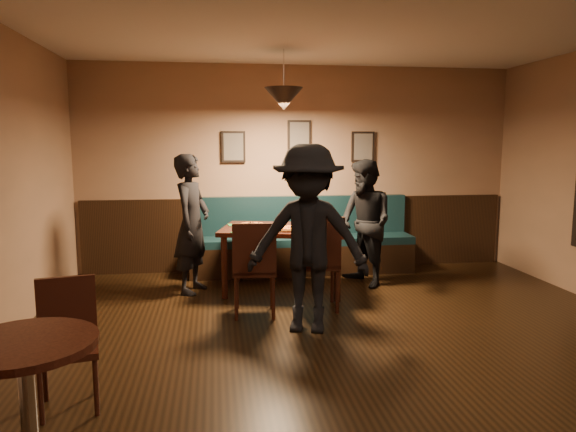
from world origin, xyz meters
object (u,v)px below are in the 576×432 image
Objects in this scene: booth_bench at (302,236)px; chair_near_left at (254,268)px; dining_table at (284,259)px; diner_front at (308,239)px; diner_left at (192,224)px; soda_glass at (342,224)px; cafe_table at (29,412)px; chair_near_right at (317,262)px; cafe_chair_far at (68,347)px; diner_right at (365,223)px; tabasco_bottle at (326,222)px.

chair_near_left is (-0.77, -1.68, -0.01)m from booth_bench.
diner_front is at bearing -74.69° from dining_table.
diner_left reaches higher than booth_bench.
soda_glass reaches higher than cafe_table.
booth_bench is 2.09× the size of dining_table.
chair_near_right is 0.58× the size of diner_front.
dining_table is at bearing -136.88° from cafe_chair_far.
diner_right is at bearing 51.37° from cafe_table.
diner_front is (0.05, -1.35, 0.49)m from dining_table.
diner_right is 2.04× the size of cafe_table.
diner_front is 14.10× the size of tabasco_bottle.
dining_table is 0.82× the size of diner_front.
tabasco_bottle is at bearing 43.59° from chair_near_left.
diner_front is 2.28× the size of cafe_table.
tabasco_bottle is at bearing 75.16° from chair_near_right.
dining_table is at bearing -75.15° from diner_left.
soda_glass is at bearing -82.58° from diner_left.
cafe_chair_far is (-0.01, 0.77, 0.05)m from cafe_table.
chair_near_left reaches higher than soda_glass.
diner_left is 10.73× the size of soda_glass.
diner_front reaches higher than cafe_chair_far.
diner_right is (1.01, 0.11, 0.40)m from dining_table.
dining_table is (-0.36, -0.86, -0.12)m from booth_bench.
booth_bench is 2.26m from diner_front.
chair_near_left is at bearing -153.24° from soda_glass.
dining_table is at bearing 172.30° from tabasco_bottle.
booth_bench is at bearing 98.70° from diner_front.
chair_near_right is 8.18× the size of tabasco_bottle.
chair_near_right is 0.62× the size of diner_left.
diner_right is at bearing -48.87° from booth_bench.
chair_near_left is 7.90× the size of tabasco_bottle.
chair_near_right is 3.35m from cafe_table.
diner_front reaches higher than chair_near_left.
tabasco_bottle is (0.44, 1.29, -0.04)m from diner_front.
diner_front is 1.21m from soda_glass.
soda_glass is at bearing -64.20° from diner_right.
tabasco_bottle is 0.14× the size of cafe_chair_far.
chair_near_right is at bearing -100.69° from diner_left.
tabasco_bottle is (0.90, 0.75, 0.34)m from chair_near_left.
diner_left is 2.82m from cafe_chair_far.
chair_near_right is 2.78m from cafe_chair_far.
diner_left is at bearing -110.52° from diner_right.
chair_near_left is 1.14× the size of cafe_chair_far.
tabasco_bottle is at bearing 87.78° from diner_front.
diner_front is (-0.32, -2.21, 0.37)m from booth_bench.
chair_near_left is at bearing 147.37° from diner_front.
cafe_table is at bearing -114.18° from chair_near_left.
cafe_chair_far is (-2.26, -2.53, -0.40)m from tabasco_bottle.
cafe_table is (-2.03, -2.66, -0.12)m from chair_near_right.
cafe_table is at bearing -116.71° from booth_bench.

